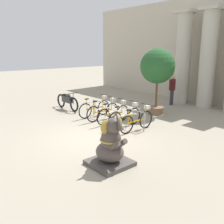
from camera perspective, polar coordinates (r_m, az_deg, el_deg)
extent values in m
plane|color=#9E937F|center=(9.04, -4.61, -5.94)|extent=(60.00, 60.00, 0.00)
cube|color=#BCB29E|center=(15.19, 23.12, 12.74)|extent=(20.00, 0.20, 6.00)
cylinder|color=#BCB7A8|center=(15.12, 15.92, 11.42)|extent=(0.84, 0.84, 5.00)
cube|color=#BCB7A8|center=(15.23, 16.62, 21.14)|extent=(1.05, 1.05, 0.16)
cylinder|color=#BCB7A8|center=(14.32, 21.08, 10.89)|extent=(0.84, 0.84, 5.00)
cube|color=#BCB7A8|center=(14.44, 22.05, 21.13)|extent=(1.05, 1.05, 0.16)
cylinder|color=gray|center=(11.99, -4.20, 1.03)|extent=(0.05, 0.05, 0.75)
cylinder|color=gray|center=(9.65, 7.34, -2.35)|extent=(0.05, 0.05, 0.75)
cylinder|color=gray|center=(10.67, 0.95, 1.47)|extent=(3.35, 0.04, 0.04)
torus|color=black|center=(12.04, -1.95, 1.03)|extent=(0.05, 0.72, 0.72)
torus|color=black|center=(11.42, -6.14, 0.23)|extent=(0.05, 0.72, 0.72)
cube|color=orange|center=(11.71, -4.00, 0.88)|extent=(0.04, 0.97, 0.04)
cube|color=silver|center=(11.34, -6.19, 2.06)|extent=(0.06, 0.60, 0.03)
cylinder|color=orange|center=(11.42, -5.76, 1.58)|extent=(0.03, 0.03, 0.52)
cube|color=black|center=(11.36, -5.80, 2.97)|extent=(0.08, 0.18, 0.04)
cylinder|color=orange|center=(11.94, -2.12, 2.50)|extent=(0.03, 0.03, 0.64)
cylinder|color=black|center=(11.88, -2.13, 4.00)|extent=(0.48, 0.03, 0.03)
cube|color=silver|center=(11.97, -1.75, 3.40)|extent=(0.20, 0.16, 0.14)
torus|color=black|center=(11.49, -0.02, 0.39)|extent=(0.05, 0.72, 0.72)
torus|color=black|center=(10.85, -4.31, -0.49)|extent=(0.05, 0.72, 0.72)
cube|color=orange|center=(11.15, -2.11, 0.22)|extent=(0.04, 0.97, 0.04)
cube|color=silver|center=(10.76, -4.35, 1.44)|extent=(0.06, 0.60, 0.03)
cylinder|color=orange|center=(10.84, -3.91, 0.94)|extent=(0.03, 0.03, 0.52)
cube|color=black|center=(10.78, -3.93, 2.40)|extent=(0.08, 0.18, 0.04)
cylinder|color=orange|center=(11.39, -0.17, 1.92)|extent=(0.03, 0.03, 0.64)
cylinder|color=black|center=(11.33, -0.17, 3.50)|extent=(0.48, 0.03, 0.03)
cube|color=silver|center=(11.42, 0.21, 2.88)|extent=(0.20, 0.16, 0.14)
torus|color=black|center=(11.01, 2.41, -0.24)|extent=(0.05, 0.72, 0.72)
torus|color=black|center=(10.34, -1.93, -1.20)|extent=(0.05, 0.72, 0.72)
cube|color=orange|center=(10.65, 0.31, -0.44)|extent=(0.04, 0.97, 0.04)
cube|color=silver|center=(10.24, -1.95, 0.81)|extent=(0.06, 0.60, 0.03)
cylinder|color=orange|center=(10.33, -1.51, 0.30)|extent=(0.03, 0.03, 0.52)
cube|color=black|center=(10.27, -1.52, 1.82)|extent=(0.08, 0.18, 0.04)
cylinder|color=orange|center=(10.91, 2.27, 1.35)|extent=(0.03, 0.03, 0.64)
cylinder|color=black|center=(10.84, 2.29, 3.00)|extent=(0.48, 0.03, 0.03)
cube|color=silver|center=(10.93, 2.67, 2.35)|extent=(0.20, 0.16, 0.14)
torus|color=black|center=(10.55, 5.06, -0.92)|extent=(0.05, 0.72, 0.72)
torus|color=black|center=(9.85, 0.70, -1.99)|extent=(0.05, 0.72, 0.72)
cube|color=orange|center=(10.18, 2.96, -1.17)|extent=(0.04, 0.97, 0.04)
cube|color=silver|center=(9.75, 0.70, 0.12)|extent=(0.06, 0.60, 0.03)
cylinder|color=orange|center=(9.84, 1.14, -0.41)|extent=(0.03, 0.03, 0.52)
cube|color=black|center=(9.77, 1.15, 1.19)|extent=(0.08, 0.18, 0.04)
cylinder|color=orange|center=(10.45, 4.94, 0.73)|extent=(0.03, 0.03, 0.64)
cylinder|color=black|center=(10.38, 4.98, 2.45)|extent=(0.48, 0.03, 0.03)
cube|color=silver|center=(10.47, 5.35, 1.77)|extent=(0.20, 0.16, 0.14)
torus|color=black|center=(10.08, 7.73, -1.73)|extent=(0.05, 0.72, 0.72)
torus|color=black|center=(9.34, 3.35, -2.91)|extent=(0.05, 0.72, 0.72)
cube|color=orange|center=(9.69, 5.63, -2.02)|extent=(0.04, 0.97, 0.04)
cube|color=silver|center=(9.24, 3.38, -0.70)|extent=(0.06, 0.60, 0.03)
cylinder|color=orange|center=(9.34, 3.81, -1.26)|extent=(0.03, 0.03, 0.52)
cube|color=black|center=(9.26, 3.84, 0.42)|extent=(0.08, 0.18, 0.04)
cylinder|color=orange|center=(9.97, 7.64, 0.00)|extent=(0.03, 0.03, 0.64)
cylinder|color=black|center=(9.90, 7.70, 1.79)|extent=(0.48, 0.03, 0.03)
cube|color=silver|center=(10.00, 8.06, 1.09)|extent=(0.20, 0.16, 0.14)
cube|color=#4C4742|center=(7.02, -0.52, -11.52)|extent=(1.07, 1.07, 0.12)
ellipsoid|color=#4C423D|center=(6.89, -0.52, -9.08)|extent=(0.82, 0.73, 0.53)
ellipsoid|color=#4C423D|center=(6.72, -0.26, -6.36)|extent=(0.58, 0.53, 0.68)
sphere|color=#4C423D|center=(6.51, 0.28, -3.19)|extent=(0.44, 0.44, 0.44)
ellipsoid|color=#B79333|center=(6.69, 1.38, -2.71)|extent=(0.08, 0.31, 0.37)
ellipsoid|color=#B79333|center=(6.42, -1.53, -3.45)|extent=(0.08, 0.31, 0.37)
cone|color=#4C423D|center=(6.32, 1.44, -1.98)|extent=(0.37, 0.16, 0.55)
cylinder|color=#4C423D|center=(6.63, 2.04, -7.32)|extent=(0.43, 0.15, 0.39)
cylinder|color=#4C423D|center=(6.48, 0.45, -7.83)|extent=(0.43, 0.15, 0.39)
torus|color=#B79333|center=(6.72, -0.26, -6.36)|extent=(0.61, 0.61, 0.05)
torus|color=black|center=(12.75, -8.66, 1.67)|extent=(0.74, 0.09, 0.74)
torus|color=black|center=(13.86, -11.56, 2.56)|extent=(0.74, 0.09, 0.74)
cube|color=#2D2D33|center=(13.26, -10.20, 2.90)|extent=(0.79, 0.22, 0.32)
ellipsoid|color=#2D2D33|center=(13.14, -10.02, 3.69)|extent=(0.40, 0.20, 0.20)
cube|color=black|center=(13.38, -10.63, 3.85)|extent=(0.36, 0.18, 0.08)
cylinder|color=#99999E|center=(12.73, -8.83, 2.94)|extent=(0.04, 0.04, 0.56)
cylinder|color=black|center=(12.68, -8.88, 4.27)|extent=(0.03, 0.55, 0.03)
cylinder|color=#383342|center=(14.63, 13.65, 3.25)|extent=(0.11, 0.11, 0.84)
cylinder|color=#383342|center=(14.49, 13.26, 3.17)|extent=(0.11, 0.11, 0.84)
cube|color=#4C1919|center=(14.44, 13.62, 6.06)|extent=(0.20, 0.32, 0.63)
sphere|color=tan|center=(14.39, 13.73, 7.82)|extent=(0.23, 0.23, 0.23)
cylinder|color=#4C1919|center=(14.60, 14.10, 6.24)|extent=(0.07, 0.07, 0.56)
cylinder|color=#4C1919|center=(14.28, 13.15, 6.12)|extent=(0.07, 0.07, 0.56)
cylinder|color=brown|center=(12.48, 9.94, 0.40)|extent=(0.77, 0.77, 0.33)
cylinder|color=brown|center=(12.31, 10.11, 4.14)|extent=(0.10, 0.10, 1.32)
sphere|color=#235628|center=(12.16, 10.38, 10.28)|extent=(1.65, 1.65, 1.65)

